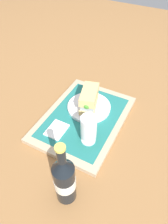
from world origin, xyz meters
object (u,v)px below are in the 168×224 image
at_px(beer_glass, 89,129).
at_px(plate, 89,107).
at_px(beer_bottle, 65,180).
at_px(sandwich, 89,99).

bearing_deg(beer_glass, plate, -153.92).
bearing_deg(beer_bottle, beer_glass, -172.09).
bearing_deg(plate, beer_glass, 26.08).
height_order(plate, beer_glass, beer_glass).
xyz_separation_m(plate, beer_bottle, (0.37, 0.11, 0.08)).
distance_m(beer_glass, beer_bottle, 0.22).
distance_m(sandwich, beer_bottle, 0.39).
height_order(beer_glass, beer_bottle, beer_bottle).
bearing_deg(beer_glass, sandwich, -153.73).
bearing_deg(plate, sandwich, 16.14).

